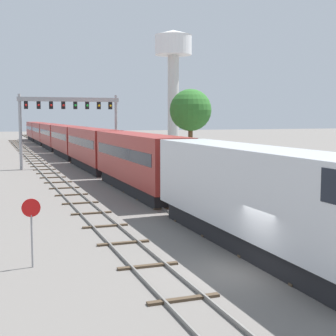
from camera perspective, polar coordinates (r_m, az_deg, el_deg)
name	(u,v)px	position (r m, az deg, el deg)	size (l,w,h in m)	color
ground_plane	(246,272)	(20.54, 9.00, -11.75)	(400.00, 400.00, 0.00)	slate
track_main	(68,157)	(78.20, -11.36, 1.30)	(2.60, 200.00, 0.16)	slate
track_near	(46,171)	(57.75, -13.79, -0.36)	(2.60, 160.00, 0.16)	slate
passenger_train	(68,140)	(78.56, -11.46, 3.18)	(3.04, 133.79, 4.80)	silver
signal_gantry	(70,114)	(61.22, -11.24, 6.14)	(12.10, 0.49, 8.86)	#999BA0
water_tower	(173,57)	(118.21, 0.61, 12.65)	(8.69, 8.69, 26.17)	beige
stop_sign	(31,223)	(21.21, -15.41, -6.10)	(0.76, 0.08, 2.88)	gray
trackside_tree_mid	(191,110)	(60.73, 2.61, 6.61)	(5.10, 5.10, 9.56)	brown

